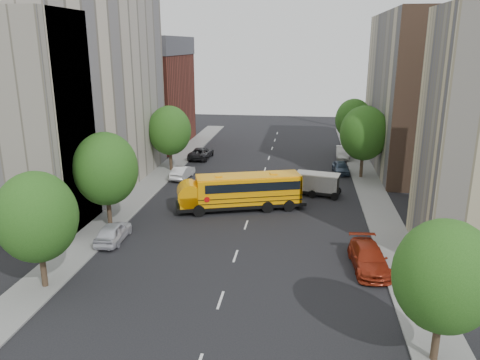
% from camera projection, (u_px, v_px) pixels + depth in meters
% --- Properties ---
extents(ground, '(120.00, 120.00, 0.00)m').
position_uv_depth(ground, '(249.00, 217.00, 40.80)').
color(ground, black).
rests_on(ground, ground).
extents(sidewalk_left, '(3.00, 80.00, 0.12)m').
position_uv_depth(sidewalk_left, '(142.00, 193.00, 47.06)').
color(sidewalk_left, slate).
rests_on(sidewalk_left, ground).
extents(sidewalk_right, '(3.00, 80.00, 0.12)m').
position_uv_depth(sidewalk_right, '(376.00, 203.00, 44.01)').
color(sidewalk_right, slate).
rests_on(sidewalk_right, ground).
extents(lane_markings, '(0.15, 64.00, 0.01)m').
position_uv_depth(lane_markings, '(260.00, 184.00, 50.30)').
color(lane_markings, silver).
rests_on(lane_markings, ground).
extents(building_left_cream, '(10.00, 26.00, 20.00)m').
position_uv_depth(building_left_cream, '(76.00, 91.00, 46.08)').
color(building_left_cream, '#C2B59C').
rests_on(building_left_cream, ground).
extents(building_left_redbrick, '(10.00, 15.00, 13.00)m').
position_uv_depth(building_left_redbrick, '(149.00, 101.00, 67.98)').
color(building_left_redbrick, maroon).
rests_on(building_left_redbrick, ground).
extents(building_left_near, '(10.00, 7.00, 17.00)m').
position_uv_depth(building_left_near, '(14.00, 124.00, 36.52)').
color(building_left_near, '#B5AA8C').
rests_on(building_left_near, ground).
extents(building_right_far, '(10.00, 22.00, 18.00)m').
position_uv_depth(building_right_far, '(422.00, 92.00, 54.91)').
color(building_right_far, '#B5AA8C').
rests_on(building_right_far, ground).
extents(building_right_sidewall, '(10.10, 0.30, 18.00)m').
position_uv_depth(building_right_sidewall, '(448.00, 104.00, 44.45)').
color(building_right_sidewall, brown).
rests_on(building_right_sidewall, ground).
extents(street_tree_0, '(4.80, 4.80, 7.41)m').
position_uv_depth(street_tree_0, '(37.00, 217.00, 27.64)').
color(street_tree_0, '#38281C').
rests_on(street_tree_0, ground).
extents(street_tree_1, '(5.12, 5.12, 7.90)m').
position_uv_depth(street_tree_1, '(106.00, 169.00, 37.06)').
color(street_tree_1, '#38281C').
rests_on(street_tree_1, ground).
extents(street_tree_2, '(4.99, 4.99, 7.71)m').
position_uv_depth(street_tree_2, '(170.00, 130.00, 54.21)').
color(street_tree_2, '#38281C').
rests_on(street_tree_2, ground).
extents(street_tree_3, '(4.61, 4.61, 7.11)m').
position_uv_depth(street_tree_3, '(445.00, 276.00, 20.98)').
color(street_tree_3, '#38281C').
rests_on(street_tree_3, ground).
extents(street_tree_4, '(5.25, 5.25, 8.10)m').
position_uv_depth(street_tree_4, '(364.00, 133.00, 51.23)').
color(street_tree_4, '#38281C').
rests_on(street_tree_4, ground).
extents(street_tree_5, '(4.86, 4.86, 7.51)m').
position_uv_depth(street_tree_5, '(354.00, 120.00, 62.75)').
color(street_tree_5, '#38281C').
rests_on(street_tree_5, ground).
extents(school_bus, '(11.87, 6.04, 3.28)m').
position_uv_depth(school_bus, '(240.00, 190.00, 42.06)').
color(school_bus, black).
rests_on(school_bus, ground).
extents(safari_truck, '(5.54, 2.91, 2.26)m').
position_uv_depth(safari_truck, '(313.00, 183.00, 46.34)').
color(safari_truck, black).
rests_on(safari_truck, ground).
extents(parked_car_0, '(1.92, 4.48, 1.51)m').
position_uv_depth(parked_car_0, '(113.00, 232.00, 35.51)').
color(parked_car_0, silver).
rests_on(parked_car_0, ground).
extents(parked_car_1, '(1.95, 4.51, 1.44)m').
position_uv_depth(parked_car_1, '(183.00, 172.00, 52.19)').
color(parked_car_1, silver).
rests_on(parked_car_1, ground).
extents(parked_car_2, '(2.70, 5.45, 1.49)m').
position_uv_depth(parked_car_2, '(201.00, 153.00, 61.26)').
color(parked_car_2, black).
rests_on(parked_car_2, ground).
extents(parked_car_3, '(2.61, 5.55, 1.57)m').
position_uv_depth(parked_car_3, '(369.00, 258.00, 31.13)').
color(parked_car_3, maroon).
rests_on(parked_car_3, ground).
extents(parked_car_4, '(2.00, 4.19, 1.38)m').
position_uv_depth(parked_car_4, '(341.00, 167.00, 54.28)').
color(parked_car_4, '#334359').
rests_on(parked_car_4, ground).
extents(parked_car_5, '(1.84, 4.82, 1.57)m').
position_uv_depth(parked_car_5, '(343.00, 153.00, 61.28)').
color(parked_car_5, '#A3A29D').
rests_on(parked_car_5, ground).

